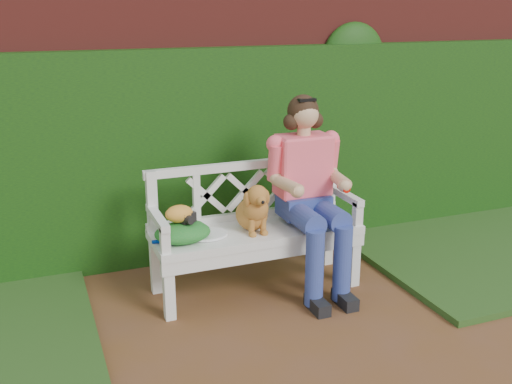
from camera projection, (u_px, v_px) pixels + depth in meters
name	position (u px, v px, depth m)	size (l,w,h in m)	color
ground	(298.00, 355.00, 3.60)	(60.00, 60.00, 0.00)	brown
brick_wall	(204.00, 120.00, 4.96)	(10.00, 0.30, 2.20)	maroon
ivy_hedge	(212.00, 155.00, 4.84)	(10.00, 0.18, 1.70)	#1E510D
grass_right	(504.00, 243.00, 5.22)	(2.60, 2.00, 0.05)	#17340D
garden_bench	(256.00, 258.00, 4.37)	(1.58, 0.60, 0.48)	silver
seated_woman	(305.00, 194.00, 4.35)	(0.59, 0.78, 1.39)	#D4536E
dog	(253.00, 206.00, 4.20)	(0.24, 0.33, 0.36)	brown
tennis_racket	(204.00, 235.00, 4.13)	(0.56, 0.23, 0.03)	white
green_bag	(183.00, 232.00, 4.04)	(0.38, 0.30, 0.13)	green
camera_item	(187.00, 217.00, 4.03)	(0.10, 0.08, 0.07)	black
baseball_glove	(179.00, 214.00, 4.02)	(0.19, 0.14, 0.12)	orange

